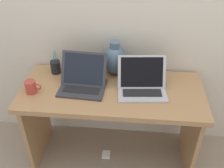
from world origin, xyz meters
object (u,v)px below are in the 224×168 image
at_px(coffee_mug, 31,87).
at_px(pen_cup, 56,67).
at_px(laptop_right, 142,82).
at_px(power_brick, 106,155).
at_px(laptop_left, 83,79).
at_px(green_vase, 115,59).

relative_size(coffee_mug, pen_cup, 0.61).
relative_size(laptop_right, power_brick, 5.18).
relative_size(laptop_left, coffee_mug, 2.96).
distance_m(laptop_left, coffee_mug, 0.37).
xyz_separation_m(laptop_right, green_vase, (-0.21, 0.20, 0.06)).
bearing_deg(power_brick, laptop_left, 164.64).
relative_size(laptop_left, power_brick, 4.87).
bearing_deg(laptop_left, laptop_right, 0.15).
bearing_deg(power_brick, laptop_right, 10.06).
height_order(coffee_mug, pen_cup, pen_cup).
height_order(laptop_right, green_vase, green_vase).
bearing_deg(green_vase, coffee_mug, -151.58).
distance_m(laptop_left, pen_cup, 0.30).
distance_m(green_vase, power_brick, 0.86).
relative_size(laptop_left, green_vase, 1.26).
xyz_separation_m(coffee_mug, pen_cup, (0.10, 0.27, 0.01)).
bearing_deg(laptop_right, green_vase, 136.55).
height_order(laptop_left, green_vase, green_vase).
xyz_separation_m(pen_cup, power_brick, (0.41, -0.21, -0.75)).
height_order(laptop_left, pen_cup, laptop_left).
height_order(laptop_right, coffee_mug, laptop_right).
bearing_deg(coffee_mug, green_vase, 28.42).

